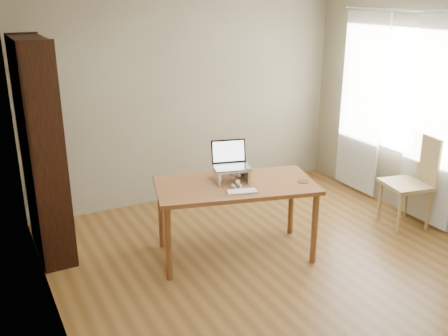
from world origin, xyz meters
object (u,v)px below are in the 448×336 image
laptop (229,160)px  cat (229,174)px  keyboard (242,192)px  bookshelf (42,150)px  chair (412,177)px  desk (236,192)px

laptop → cat: (-0.01, -0.03, -0.13)m
cat → keyboard: bearing=-88.1°
laptop → keyboard: 0.41m
bookshelf → cat: (1.56, -0.83, -0.24)m
cat → chair: chair is taller
cat → bookshelf: bearing=162.8°
laptop → keyboard: size_ratio=1.27×
bookshelf → cat: 1.78m
cat → desk: bearing=-75.4°
bookshelf → desk: bookshelf is taller
bookshelf → cat: bookshelf is taller
bookshelf → chair: bearing=-18.8°
chair → cat: bearing=-179.9°
bookshelf → cat: bearing=-27.9°
desk → laptop: (-0.00, 0.14, 0.28)m
laptop → keyboard: laptop is taller
cat → chair: 2.11m
bookshelf → keyboard: bearing=-37.5°
cat → chair: (2.05, -0.41, -0.25)m
keyboard → chair: (2.10, -0.07, -0.20)m
laptop → keyboard: bearing=-84.3°
desk → cat: cat is taller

